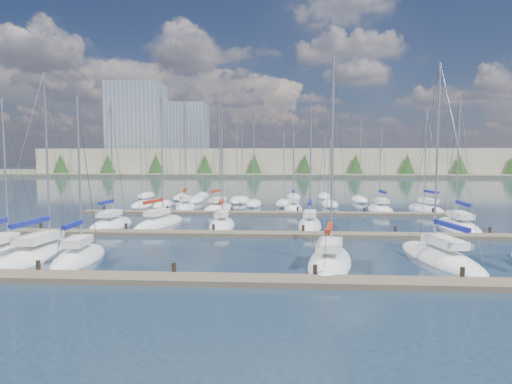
# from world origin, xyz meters

# --- Properties ---
(ground) EXTENTS (400.00, 400.00, 0.00)m
(ground) POSITION_xyz_m (0.00, 60.00, 0.00)
(ground) COLOR #243649
(ground) RESTS_ON ground
(dock_near) EXTENTS (44.00, 1.93, 1.10)m
(dock_near) POSITION_xyz_m (0.00, 2.01, 0.15)
(dock_near) COLOR #6B5E4C
(dock_near) RESTS_ON ground
(dock_mid) EXTENTS (44.00, 1.93, 1.10)m
(dock_mid) POSITION_xyz_m (0.00, 16.01, 0.15)
(dock_mid) COLOR #6B5E4C
(dock_mid) RESTS_ON ground
(dock_far) EXTENTS (44.00, 1.93, 1.10)m
(dock_far) POSITION_xyz_m (0.00, 30.01, 0.15)
(dock_far) COLOR #6B5E4C
(dock_far) RESTS_ON ground
(sailboat_d) EXTENTS (4.17, 8.90, 13.95)m
(sailboat_d) POSITION_xyz_m (5.21, 6.43, 0.18)
(sailboat_d) COLOR white
(sailboat_d) RESTS_ON ground
(sailboat_q) EXTENTS (2.76, 7.76, 11.37)m
(sailboat_q) POSITION_xyz_m (14.67, 34.46, 0.17)
(sailboat_q) COLOR white
(sailboat_q) RESTS_ON ground
(sailboat_n) EXTENTS (3.90, 8.72, 15.08)m
(sailboat_n) POSITION_xyz_m (-10.83, 35.67, 0.20)
(sailboat_n) COLOR white
(sailboat_n) RESTS_ON ground
(sailboat_j) EXTENTS (3.01, 7.29, 12.21)m
(sailboat_j) POSITION_xyz_m (-3.81, 20.91, 0.18)
(sailboat_j) COLOR white
(sailboat_j) RESTS_ON ground
(sailboat_o) EXTENTS (4.26, 8.41, 14.97)m
(sailboat_o) POSITION_xyz_m (-6.20, 34.37, 0.19)
(sailboat_o) COLOR white
(sailboat_o) RESTS_ON ground
(sailboat_f) EXTENTS (4.24, 10.11, 13.83)m
(sailboat_f) POSITION_xyz_m (12.63, 7.99, 0.18)
(sailboat_f) COLOR white
(sailboat_f) RESTS_ON ground
(sailboat_r) EXTENTS (3.83, 8.56, 13.56)m
(sailboat_r) POSITION_xyz_m (20.48, 34.65, 0.19)
(sailboat_r) COLOR white
(sailboat_r) RESTS_ON ground
(sailboat_a) EXTENTS (3.06, 8.15, 11.57)m
(sailboat_a) POSITION_xyz_m (-16.94, 6.90, 0.18)
(sailboat_a) COLOR white
(sailboat_a) RESTS_ON ground
(sailboat_h) EXTENTS (3.10, 7.75, 12.99)m
(sailboat_h) POSITION_xyz_m (-14.73, 20.11, 0.18)
(sailboat_h) COLOR white
(sailboat_h) RESTS_ON ground
(sailboat_p) EXTENTS (2.44, 7.12, 12.27)m
(sailboat_p) POSITION_xyz_m (3.55, 34.88, 0.19)
(sailboat_p) COLOR white
(sailboat_p) RESTS_ON ground
(sailboat_k) EXTENTS (2.84, 8.44, 12.72)m
(sailboat_k) POSITION_xyz_m (4.87, 21.31, 0.19)
(sailboat_k) COLOR white
(sailboat_k) RESTS_ON ground
(sailboat_m) EXTENTS (3.72, 9.84, 13.24)m
(sailboat_m) POSITION_xyz_m (19.12, 21.30, 0.17)
(sailboat_m) COLOR white
(sailboat_m) RESTS_ON ground
(sailboat_i) EXTENTS (4.47, 9.07, 14.23)m
(sailboat_i) POSITION_xyz_m (-10.22, 21.32, 0.19)
(sailboat_i) COLOR white
(sailboat_i) RESTS_ON ground
(sailboat_b) EXTENTS (3.81, 10.10, 13.42)m
(sailboat_b) POSITION_xyz_m (-14.45, 7.67, 0.17)
(sailboat_b) COLOR white
(sailboat_b) RESTS_ON ground
(sailboat_c) EXTENTS (3.03, 6.91, 11.54)m
(sailboat_c) POSITION_xyz_m (-11.33, 6.47, 0.18)
(sailboat_c) COLOR white
(sailboat_c) RESTS_ON ground
(distant_boats) EXTENTS (36.93, 20.75, 13.30)m
(distant_boats) POSITION_xyz_m (-4.34, 43.76, 0.29)
(distant_boats) COLOR #9EA0A5
(distant_boats) RESTS_ON ground
(shoreline) EXTENTS (400.00, 60.00, 38.00)m
(shoreline) POSITION_xyz_m (-13.29, 149.77, 7.44)
(shoreline) COLOR #666B51
(shoreline) RESTS_ON ground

